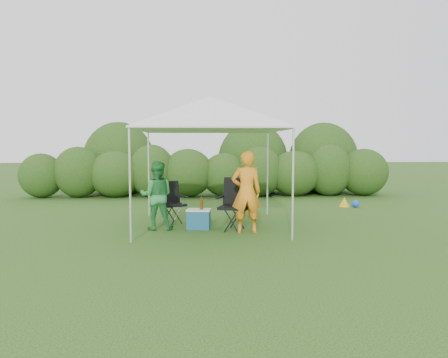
{
  "coord_description": "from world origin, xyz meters",
  "views": [
    {
      "loc": [
        -0.25,
        -8.99,
        1.79
      ],
      "look_at": [
        0.3,
        0.4,
        1.05
      ],
      "focal_mm": 35.0,
      "sensor_mm": 36.0,
      "label": 1
    }
  ],
  "objects": [
    {
      "name": "chair_right",
      "position": [
        0.53,
        0.12,
        0.62
      ],
      "size": [
        0.8,
        0.77,
        1.09
      ],
      "rotation": [
        0.0,
        0.0,
        -0.32
      ],
      "color": "black",
      "rests_on": "ground"
    },
    {
      "name": "canopy",
      "position": [
        0.0,
        0.5,
        2.46
      ],
      "size": [
        3.1,
        3.1,
        2.83
      ],
      "color": "silver",
      "rests_on": "ground"
    },
    {
      "name": "cooler",
      "position": [
        -0.25,
        0.24,
        0.21
      ],
      "size": [
        0.55,
        0.43,
        0.42
      ],
      "rotation": [
        0.0,
        0.0,
        -0.14
      ],
      "color": "#1C5881",
      "rests_on": "ground"
    },
    {
      "name": "lawn_toy",
      "position": [
        4.03,
        3.27,
        0.13
      ],
      "size": [
        0.53,
        0.44,
        0.27
      ],
      "color": "orange",
      "rests_on": "ground"
    },
    {
      "name": "ground",
      "position": [
        0.0,
        0.0,
        0.0
      ],
      "size": [
        70.0,
        70.0,
        0.0
      ],
      "primitive_type": "plane",
      "color": "#345D1D"
    },
    {
      "name": "man",
      "position": [
        0.71,
        -0.25,
        0.83
      ],
      "size": [
        0.62,
        0.41,
        1.67
      ],
      "primitive_type": "imported",
      "rotation": [
        0.0,
        0.0,
        3.16
      ],
      "color": "orange",
      "rests_on": "ground"
    },
    {
      "name": "chair_left",
      "position": [
        -0.89,
        1.03,
        0.54
      ],
      "size": [
        0.73,
        0.71,
        0.95
      ],
      "rotation": [
        0.0,
        0.0,
        0.47
      ],
      "color": "black",
      "rests_on": "ground"
    },
    {
      "name": "bottle",
      "position": [
        -0.19,
        0.2,
        0.55
      ],
      "size": [
        0.07,
        0.07,
        0.26
      ],
      "primitive_type": "cylinder",
      "color": "#592D0C",
      "rests_on": "cooler"
    },
    {
      "name": "woman",
      "position": [
        -1.14,
        0.2,
        0.72
      ],
      "size": [
        0.7,
        0.55,
        1.44
      ],
      "primitive_type": "imported",
      "rotation": [
        0.0,
        0.0,
        3.15
      ],
      "color": "#2E8D42",
      "rests_on": "ground"
    },
    {
      "name": "hedge",
      "position": [
        0.15,
        6.0,
        0.83
      ],
      "size": [
        12.71,
        1.53,
        1.8
      ],
      "color": "#2B4D18",
      "rests_on": "ground"
    }
  ]
}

